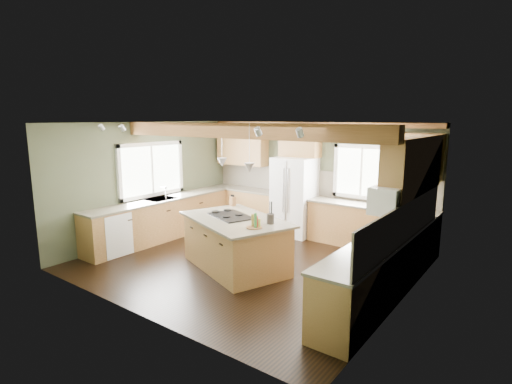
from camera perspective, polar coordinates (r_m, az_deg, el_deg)
The scene contains 37 objects.
floor at distance 7.63m, azimuth -1.08°, elevation -10.07°, with size 5.60×5.60×0.00m, color black.
ceiling at distance 7.14m, azimuth -1.15°, elevation 9.85°, with size 5.60×5.60×0.00m, color silver.
wall_back at distance 9.35m, azimuth 8.32°, elevation 1.92°, with size 5.60×5.60×0.00m, color #4A4F38.
wall_left at distance 9.23m, azimuth -14.99°, elevation 1.56°, with size 5.00×5.00×0.00m, color #4A4F38.
wall_right at distance 6.02m, azimuth 20.51°, elevation -3.46°, with size 5.00×5.00×0.00m, color #4A4F38.
ceiling_beam at distance 6.90m, azimuth -2.76°, elevation 8.74°, with size 5.55×0.26×0.26m, color brown.
soffit_trim at distance 9.16m, azimuth 8.23°, elevation 9.54°, with size 5.55×0.20×0.10m, color brown.
backsplash_back at distance 9.35m, azimuth 8.26°, elevation 1.36°, with size 5.58×0.03×0.58m, color brown.
backsplash_right at distance 6.09m, azimuth 20.45°, elevation -4.17°, with size 0.03×3.70×0.58m, color brown.
base_cab_back_left at distance 10.23m, azimuth -1.48°, elevation -2.13°, with size 2.02×0.60×0.88m, color brown.
counter_back_left at distance 10.13m, azimuth -1.49°, elevation 0.40°, with size 2.06×0.64×0.04m, color #4D4538.
base_cab_back_right at distance 8.65m, azimuth 15.94°, elevation -4.91°, with size 2.62×0.60×0.88m, color brown.
counter_back_right at distance 8.55m, azimuth 16.10°, elevation -1.93°, with size 2.66×0.64×0.04m, color #4D4538.
base_cab_left at distance 9.20m, azimuth -13.32°, elevation -3.86°, with size 0.60×3.70×0.88m, color brown.
counter_left at distance 9.10m, azimuth -13.45°, elevation -1.05°, with size 0.64×3.74×0.04m, color #4D4538.
base_cab_right at distance 6.40m, azimuth 17.52°, elevation -10.52°, with size 0.60×3.70×0.88m, color brown.
counter_right at distance 6.25m, azimuth 17.75°, elevation -6.57°, with size 0.64×3.74×0.04m, color #4D4538.
upper_cab_back_left at distance 10.22m, azimuth -1.97°, elevation 6.42°, with size 1.40×0.35×0.90m, color brown.
upper_cab_over_fridge at distance 9.25m, azimuth 6.30°, elevation 7.17°, with size 0.96×0.35×0.70m, color brown.
upper_cab_right at distance 6.81m, azimuth 21.60°, elevation 3.60°, with size 0.35×2.20×0.90m, color brown.
upper_cab_back_corner at distance 8.27m, azimuth 22.05°, elevation 4.67°, with size 0.90×0.35×0.90m, color brown.
window_left at distance 9.21m, azimuth -14.74°, elevation 3.12°, with size 0.04×1.60×1.05m, color white.
window_back at distance 8.81m, azimuth 14.89°, elevation 2.79°, with size 1.10×0.04×1.00m, color white.
sink at distance 9.10m, azimuth -13.45°, elevation -1.02°, with size 0.50×0.65×0.03m, color #262628.
faucet at distance 8.94m, azimuth -12.75°, elevation -0.26°, with size 0.02×0.02×0.28m, color #B2B2B7.
dishwasher at distance 8.46m, azimuth -20.04°, elevation -5.58°, with size 0.60×0.60×0.84m, color white.
oven at distance 5.29m, azimuth 12.55°, elevation -15.00°, with size 0.60×0.72×0.84m, color white.
microwave at distance 5.98m, azimuth 18.51°, elevation -0.96°, with size 0.40×0.70×0.38m, color white.
pendant_left at distance 7.39m, azimuth -4.87°, elevation 4.25°, with size 0.18×0.18×0.16m, color #B2B2B7.
pendant_right at distance 6.56m, azimuth -0.95°, elevation 3.48°, with size 0.18×0.18×0.16m, color #B2B2B7.
refrigerator at distance 9.24m, azimuth 5.49°, elevation -0.64°, with size 0.90×0.74×1.80m, color silver.
island at distance 7.28m, azimuth -2.92°, elevation -7.44°, with size 1.93×1.18×0.88m, color brown.
island_top at distance 7.15m, azimuth -2.95°, elevation -3.93°, with size 2.06×1.31×0.04m, color #4D4538.
cooktop at distance 7.28m, azimuth -3.58°, elevation -3.43°, with size 0.84×0.56×0.02m, color black.
knife_block at distance 8.13m, azimuth -3.36°, elevation -1.33°, with size 0.11×0.09×0.19m, color brown.
utensil_crock at distance 6.77m, azimuth 2.07°, elevation -3.83°, with size 0.13×0.13×0.17m, color #453C37.
bottle_tray at distance 6.50m, azimuth -0.27°, elevation -4.10°, with size 0.27×0.27×0.24m, color brown, non-canonical shape.
Camera 1 is at (4.38, -5.64, 2.69)m, focal length 28.00 mm.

